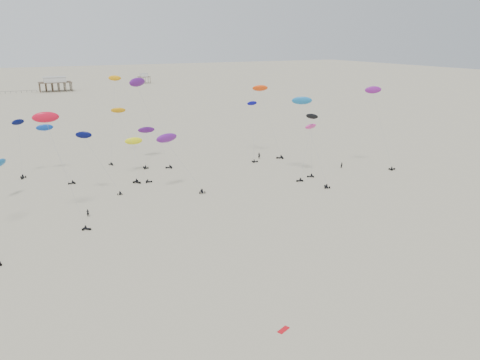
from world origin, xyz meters
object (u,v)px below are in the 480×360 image
pavilion_small (144,79)px  rig_9 (265,106)px  spectator_0 (88,216)px  rig_0 (114,99)px  rig_4 (134,150)px  pavilion_main (55,85)px

pavilion_small → rig_9: rig_9 is taller
rig_9 → spectator_0: size_ratio=11.77×
pavilion_small → spectator_0: size_ratio=4.76×
rig_0 → spectator_0: rig_0 is taller
rig_9 → spectator_0: bearing=137.4°
rig_0 → pavilion_small: bearing=-122.7°
rig_0 → rig_4: size_ratio=2.03×
pavilion_small → rig_4: (-72.84, -254.85, 3.30)m
spectator_0 → rig_4: bearing=-101.4°
pavilion_main → rig_4: size_ratio=1.69×
pavilion_main → rig_0: (-3.37, -206.18, 14.03)m
pavilion_main → spectator_0: size_ratio=11.11×
pavilion_main → spectator_0: pavilion_main is taller
pavilion_small → rig_4: size_ratio=0.73×
pavilion_small → rig_0: (-73.37, -236.18, 14.77)m
pavilion_small → rig_4: rig_4 is taller
rig_9 → pavilion_main: bearing=31.5°
spectator_0 → rig_0: bearing=-88.4°
rig_0 → rig_9: rig_0 is taller
pavilion_small → spectator_0: (-89.57, -280.59, -3.49)m
spectator_0 → pavilion_small: bearing=-86.1°
pavilion_main → pavilion_small: 76.16m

